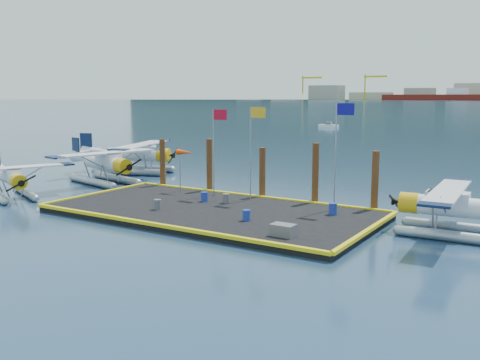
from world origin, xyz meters
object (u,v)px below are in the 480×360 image
object	(u,v)px
piling_0	(163,165)
crate	(283,230)
piling_4	(375,183)
seaplane_b	(106,165)
drum_1	(246,215)
flagpole_blue	(339,140)
seaplane_a	(12,180)
windsock	(185,153)
flagpole_yellow	(253,139)
piling_2	(262,175)
seaplane_d	(455,210)
seaplane_c	(138,156)
flagpole_red	(216,139)
drum_5	(226,198)
drum_0	(204,197)
drum_3	(158,204)
piling_3	(315,176)
piling_1	(209,167)
drum_4	(333,209)

from	to	relation	value
piling_0	crate	bearing A→B (deg)	-30.05
piling_4	seaplane_b	bearing A→B (deg)	-178.86
drum_1	flagpole_blue	xyz separation A→B (m)	(3.24, 5.37, 3.98)
seaplane_a	windsock	distance (m)	12.63
flagpole_yellow	piling_2	xyz separation A→B (m)	(-0.20, 1.60, -2.61)
seaplane_d	piling_4	bearing A→B (deg)	57.76
seaplane_c	flagpole_red	size ratio (longest dim) A/B	1.75
seaplane_a	seaplane_b	distance (m)	8.17
seaplane_b	flagpole_blue	world-z (taller)	flagpole_blue
seaplane_d	drum_5	bearing A→B (deg)	89.04
seaplane_c	flagpole_blue	xyz separation A→B (m)	(22.97, -7.12, 3.05)
drum_0	flagpole_blue	bearing A→B (deg)	14.43
drum_3	piling_3	size ratio (longest dim) A/B	0.15
drum_1	piling_1	xyz separation A→B (m)	(-7.46, 6.97, 1.39)
seaplane_a	piling_4	world-z (taller)	piling_4
piling_3	seaplane_d	bearing A→B (deg)	-17.46
seaplane_d	piling_2	size ratio (longest dim) A/B	2.44
seaplane_b	drum_1	size ratio (longest dim) A/B	16.67
flagpole_blue	drum_0	bearing A→B (deg)	-165.57
drum_3	flagpole_red	distance (m)	6.84
piling_4	flagpole_red	bearing A→B (deg)	-171.57
crate	drum_4	bearing A→B (deg)	87.70
crate	piling_4	distance (m)	9.08
drum_4	flagpole_yellow	size ratio (longest dim) A/B	0.11
seaplane_b	flagpole_blue	xyz separation A→B (m)	(20.96, -1.15, 3.11)
windsock	piling_3	bearing A→B (deg)	9.53
drum_3	flagpole_yellow	world-z (taller)	flagpole_yellow
seaplane_c	flagpole_yellow	bearing A→B (deg)	48.69
piling_1	piling_2	xyz separation A→B (m)	(4.50, 0.00, -0.20)
seaplane_d	crate	world-z (taller)	seaplane_d
drum_3	drum_0	bearing A→B (deg)	74.88
drum_4	piling_4	bearing A→B (deg)	62.58
piling_1	drum_4	bearing A→B (deg)	-15.03
seaplane_d	piling_0	xyz separation A→B (m)	(-22.22, 2.90, 0.57)
seaplane_a	crate	size ratio (longest dim) A/B	7.02
drum_1	windsock	size ratio (longest dim) A/B	0.20
flagpole_red	windsock	size ratio (longest dim) A/B	1.92
piling_3	piling_4	size ratio (longest dim) A/B	1.07
drum_5	piling_0	size ratio (longest dim) A/B	0.15
flagpole_red	flagpole_yellow	distance (m)	3.00
piling_3	piling_4	xyz separation A→B (m)	(4.00, 0.00, -0.15)
piling_4	piling_0	bearing A→B (deg)	180.00
seaplane_c	drum_5	world-z (taller)	seaplane_c
drum_5	flagpole_blue	size ratio (longest dim) A/B	0.09
seaplane_d	flagpole_yellow	size ratio (longest dim) A/B	1.50
drum_4	drum_5	bearing A→B (deg)	-176.05
seaplane_b	piling_2	world-z (taller)	piling_2
seaplane_b	drum_0	size ratio (longest dim) A/B	15.97
seaplane_d	flagpole_blue	bearing A→B (deg)	76.33
flagpole_blue	drum_5	bearing A→B (deg)	-165.13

